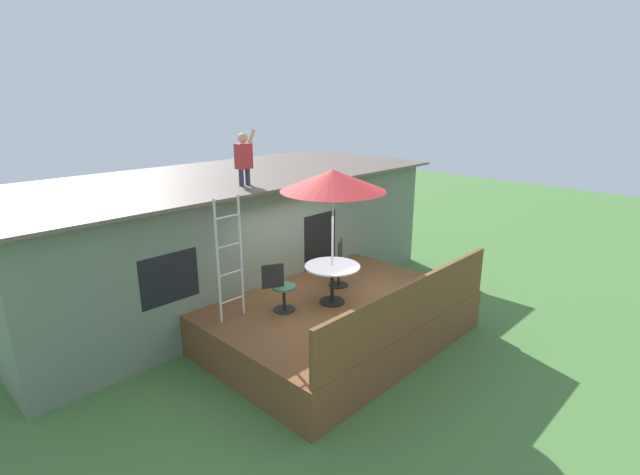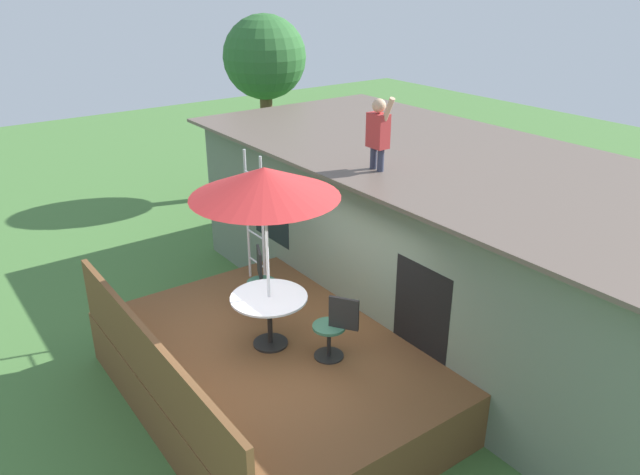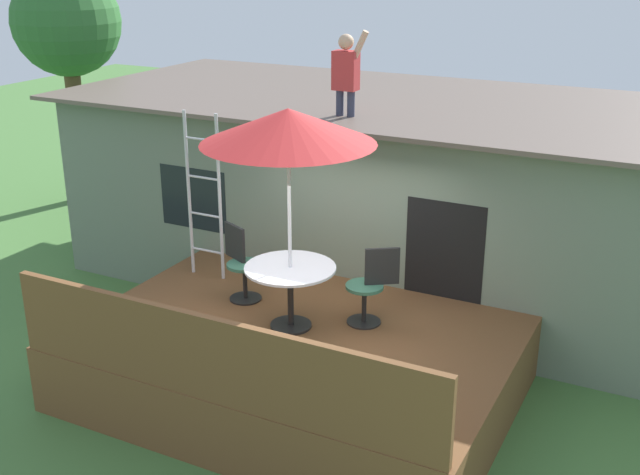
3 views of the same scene
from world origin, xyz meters
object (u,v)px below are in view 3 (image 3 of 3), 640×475
object	(u,v)px
patio_table	(290,280)
step_ladder	(204,196)
person_figure	(346,69)
backyard_tree	(67,25)
patio_chair_left	(241,263)
patio_chair_right	(371,286)
patio_umbrella	(288,126)

from	to	relation	value
patio_table	step_ladder	xyz separation A→B (m)	(-1.71, 0.81, 0.51)
person_figure	backyard_tree	xyz separation A→B (m)	(-7.06, 2.39, 0.04)
patio_chair_left	backyard_tree	xyz separation A→B (m)	(-6.45, 4.10, 2.23)
patio_chair_right	backyard_tree	distance (m)	9.36
patio_table	backyard_tree	world-z (taller)	backyard_tree
patio_umbrella	patio_chair_left	xyz separation A→B (m)	(-0.93, 0.43, -1.89)
patio_umbrella	patio_chair_left	size ratio (longest dim) A/B	2.76
step_ladder	patio_chair_right	world-z (taller)	step_ladder
person_figure	patio_chair_left	size ratio (longest dim) A/B	1.21
person_figure	patio_chair_left	xyz separation A→B (m)	(-0.60, -1.70, -2.18)
person_figure	patio_chair_right	distance (m)	2.93
patio_table	backyard_tree	distance (m)	8.91
patio_table	patio_chair_right	bearing A→B (deg)	33.74
step_ladder	backyard_tree	xyz separation A→B (m)	(-5.67, 3.71, 1.59)
step_ladder	patio_chair_left	size ratio (longest dim) A/B	2.39
patio_umbrella	backyard_tree	bearing A→B (deg)	148.52
patio_chair_right	person_figure	bearing A→B (deg)	-89.52
step_ladder	person_figure	size ratio (longest dim) A/B	1.98
patio_table	person_figure	distance (m)	2.98
patio_umbrella	step_ladder	xyz separation A→B (m)	(-1.71, 0.81, -1.25)
patio_umbrella	backyard_tree	world-z (taller)	backyard_tree
patio_table	person_figure	world-z (taller)	person_figure
patio_chair_right	step_ladder	bearing A→B (deg)	-40.62
step_ladder	backyard_tree	distance (m)	6.96
patio_table	patio_chair_right	xyz separation A→B (m)	(0.77, 0.51, -0.13)
patio_table	person_figure	xyz separation A→B (m)	(-0.33, 2.13, 2.06)
person_figure	backyard_tree	distance (m)	7.45
patio_chair_right	patio_umbrella	bearing A→B (deg)	0.00
patio_umbrella	person_figure	world-z (taller)	person_figure
step_ladder	backyard_tree	size ratio (longest dim) A/B	0.48
step_ladder	patio_table	bearing A→B (deg)	-25.41
patio_chair_left	backyard_tree	bearing A→B (deg)	172.18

